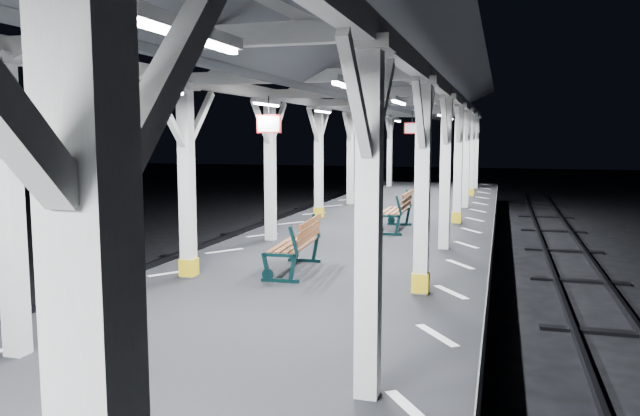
% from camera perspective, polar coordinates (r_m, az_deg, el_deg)
% --- Properties ---
extents(ground, '(120.00, 120.00, 0.00)m').
position_cam_1_polar(ground, '(8.87, -6.16, -16.26)').
color(ground, black).
rests_on(ground, ground).
extents(platform, '(6.00, 50.00, 1.00)m').
position_cam_1_polar(platform, '(8.69, -6.20, -13.23)').
color(platform, black).
rests_on(platform, ground).
extents(hazard_stripes_left, '(1.00, 48.00, 0.01)m').
position_cam_1_polar(hazard_stripes_left, '(9.71, -19.88, -8.34)').
color(hazard_stripes_left, silver).
rests_on(hazard_stripes_left, platform).
extents(hazard_stripes_right, '(1.00, 48.00, 0.01)m').
position_cam_1_polar(hazard_stripes_right, '(7.96, 10.62, -11.36)').
color(hazard_stripes_right, silver).
rests_on(hazard_stripes_right, platform).
extents(canopy, '(5.40, 49.00, 4.65)m').
position_cam_1_polar(canopy, '(8.23, -6.61, 14.35)').
color(canopy, silver).
rests_on(canopy, platform).
extents(bench_mid, '(0.79, 1.83, 0.97)m').
position_cam_1_polar(bench_mid, '(11.21, -1.97, -3.27)').
color(bench_mid, black).
rests_on(bench_mid, platform).
extents(bench_far, '(0.71, 1.85, 1.00)m').
position_cam_1_polar(bench_far, '(16.20, 7.21, -0.16)').
color(bench_far, black).
rests_on(bench_far, platform).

